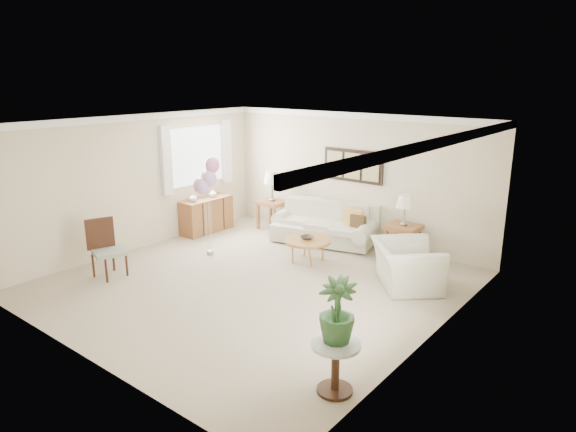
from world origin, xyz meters
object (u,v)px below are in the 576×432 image
object	(u,v)px
sofa	(325,227)
coffee_table	(308,241)
accent_chair	(106,247)
balloon_cluster	(206,179)
armchair	(407,265)

from	to	relation	value
sofa	coffee_table	xyz separation A→B (m)	(0.40, -1.12, 0.07)
accent_chair	coffee_table	bearing A→B (deg)	49.46
sofa	accent_chair	size ratio (longest dim) A/B	2.45
coffee_table	balloon_cluster	xyz separation A→B (m)	(-1.68, -0.86, 1.08)
sofa	coffee_table	distance (m)	1.19
armchair	accent_chair	distance (m)	4.99
balloon_cluster	armchair	bearing A→B (deg)	14.33
coffee_table	sofa	bearing A→B (deg)	109.65
sofa	balloon_cluster	distance (m)	2.62
balloon_cluster	sofa	bearing A→B (deg)	57.08
coffee_table	armchair	size ratio (longest dim) A/B	0.76
armchair	balloon_cluster	size ratio (longest dim) A/B	0.59
sofa	armchair	distance (m)	2.55
coffee_table	armchair	xyz separation A→B (m)	(1.92, 0.06, -0.03)
coffee_table	accent_chair	size ratio (longest dim) A/B	0.85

